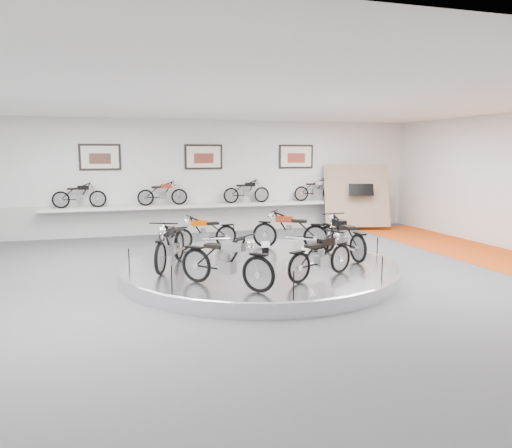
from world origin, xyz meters
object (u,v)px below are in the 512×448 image
object	(u,v)px
bike_a	(290,230)
bike_c	(170,243)
bike_b	(204,232)
bike_d	(226,260)
display_platform	(259,269)
bike_f	(342,236)
bike_e	(321,255)
shelf	(206,205)

from	to	relation	value
bike_a	bike_c	bearing A→B (deg)	54.01
bike_b	bike_d	size ratio (longest dim) A/B	0.88
display_platform	bike_d	distance (m)	2.34
bike_f	bike_b	bearing A→B (deg)	53.21
bike_a	bike_b	distance (m)	2.28
display_platform	bike_e	size ratio (longest dim) A/B	3.97
bike_a	bike_c	distance (m)	3.53
bike_c	bike_b	bearing A→B (deg)	172.04
bike_b	bike_c	xyz separation A→B (m)	(-1.12, -1.83, 0.08)
bike_a	bike_f	bearing A→B (deg)	156.51
display_platform	bike_b	size ratio (longest dim) A/B	4.08
shelf	bike_d	xyz separation A→B (m)	(-1.24, -8.26, -0.17)
bike_f	bike_a	bearing A→B (deg)	28.43
bike_e	bike_c	bearing A→B (deg)	121.09
bike_c	shelf	bearing A→B (deg)	-174.54
bike_c	bike_d	xyz separation A→B (m)	(0.80, -2.03, -0.01)
display_platform	bike_f	xyz separation A→B (m)	(2.14, 0.04, 0.68)
bike_b	bike_c	world-z (taller)	bike_c
display_platform	bike_c	distance (m)	2.16
shelf	bike_a	bearing A→B (deg)	-75.70
bike_b	bike_d	bearing A→B (deg)	76.46
display_platform	bike_b	xyz separation A→B (m)	(-0.92, 1.99, 0.61)
shelf	bike_b	xyz separation A→B (m)	(-0.92, -4.41, -0.24)
bike_b	bike_e	xyz separation A→B (m)	(1.70, -3.71, 0.01)
bike_b	bike_f	distance (m)	3.63
bike_b	bike_e	world-z (taller)	bike_e
shelf	bike_c	distance (m)	6.56
shelf	bike_d	world-z (taller)	bike_d
bike_b	bike_f	size ratio (longest dim) A/B	0.88
bike_d	bike_c	bearing A→B (deg)	159.06
bike_b	display_platform	bearing A→B (deg)	105.97
shelf	bike_a	distance (m)	5.18
bike_a	bike_d	world-z (taller)	bike_d
bike_d	bike_f	xyz separation A→B (m)	(3.38, 1.90, -0.00)
bike_c	bike_d	bearing A→B (deg)	45.06
display_platform	bike_e	bearing A→B (deg)	-65.65
bike_c	bike_f	world-z (taller)	bike_c
display_platform	bike_d	bearing A→B (deg)	-123.69
display_platform	bike_d	world-z (taller)	bike_d
display_platform	bike_e	distance (m)	1.99
bike_e	bike_f	bearing A→B (deg)	27.07
bike_d	shelf	bearing A→B (deg)	129.02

